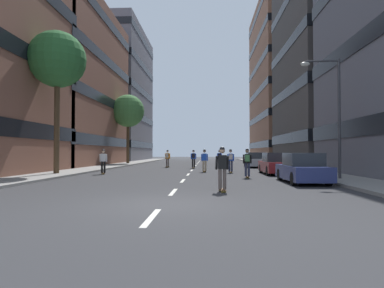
# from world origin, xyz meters

# --- Properties ---
(ground_plane) EXTENTS (140.39, 140.39, 0.00)m
(ground_plane) POSITION_xyz_m (0.00, 23.40, 0.00)
(ground_plane) COLOR #333335
(sidewalk_left) EXTENTS (2.87, 64.35, 0.14)m
(sidewalk_left) POSITION_xyz_m (-8.79, 26.32, 0.07)
(sidewalk_left) COLOR gray
(sidewalk_left) RESTS_ON ground_plane
(sidewalk_right) EXTENTS (2.87, 64.35, 0.14)m
(sidewalk_right) POSITION_xyz_m (8.79, 26.32, 0.07)
(sidewalk_right) COLOR gray
(sidewalk_right) RESTS_ON ground_plane
(lane_markings) EXTENTS (0.16, 52.20, 0.01)m
(lane_markings) POSITION_xyz_m (0.00, 23.00, 0.00)
(lane_markings) COLOR silver
(lane_markings) RESTS_ON ground_plane
(building_left_mid) EXTENTS (13.25, 20.10, 18.58)m
(building_left_mid) POSITION_xyz_m (-16.79, 27.53, 9.38)
(building_left_mid) COLOR brown
(building_left_mid) RESTS_ON ground_plane
(building_left_far) EXTENTS (13.25, 19.74, 23.58)m
(building_left_far) POSITION_xyz_m (-16.79, 49.09, 11.88)
(building_left_far) COLOR slate
(building_left_far) RESTS_ON ground_plane
(building_right_mid) EXTENTS (13.25, 16.18, 30.72)m
(building_right_mid) POSITION_xyz_m (16.79, 27.53, 15.45)
(building_right_mid) COLOR #4C4744
(building_right_mid) RESTS_ON ground_plane
(building_right_far) EXTENTS (13.25, 21.86, 27.87)m
(building_right_far) POSITION_xyz_m (16.79, 49.09, 14.02)
(building_right_far) COLOR #9E6B51
(building_right_far) RESTS_ON ground_plane
(parked_car_near) EXTENTS (1.82, 4.40, 1.52)m
(parked_car_near) POSITION_xyz_m (6.15, 13.54, 0.70)
(parked_car_near) COLOR maroon
(parked_car_near) RESTS_ON ground_plane
(parked_car_mid) EXTENTS (1.82, 4.40, 1.52)m
(parked_car_mid) POSITION_xyz_m (6.15, 23.79, 0.70)
(parked_car_mid) COLOR #B2B7BF
(parked_car_mid) RESTS_ON ground_plane
(parked_car_far) EXTENTS (1.82, 4.40, 1.52)m
(parked_car_far) POSITION_xyz_m (6.15, 7.08, 0.70)
(parked_car_far) COLOR navy
(parked_car_far) RESTS_ON ground_plane
(street_tree_near) EXTENTS (4.13, 4.13, 8.73)m
(street_tree_near) POSITION_xyz_m (-8.79, 31.56, 6.76)
(street_tree_near) COLOR #4C3823
(street_tree_near) RESTS_ON sidewalk_left
(street_tree_mid) EXTENTS (3.79, 3.79, 9.58)m
(street_tree_mid) POSITION_xyz_m (-8.79, 11.76, 7.76)
(street_tree_mid) COLOR #4C3823
(street_tree_mid) RESTS_ON sidewalk_left
(streetlamp_right) EXTENTS (2.13, 0.30, 6.50)m
(streetlamp_right) POSITION_xyz_m (8.13, 8.33, 4.14)
(streetlamp_right) COLOR #3F3F44
(streetlamp_right) RESTS_ON sidewalk_right
(skater_0) EXTENTS (0.54, 0.91, 1.78)m
(skater_0) POSITION_xyz_m (0.00, 21.51, 1.02)
(skater_0) COLOR brown
(skater_0) RESTS_ON ground_plane
(skater_1) EXTENTS (0.55, 0.92, 1.78)m
(skater_1) POSITION_xyz_m (2.63, 25.88, 1.02)
(skater_1) COLOR brown
(skater_1) RESTS_ON ground_plane
(skater_2) EXTENTS (0.55, 0.91, 1.78)m
(skater_2) POSITION_xyz_m (1.11, 15.85, 0.98)
(skater_2) COLOR brown
(skater_2) RESTS_ON ground_plane
(skater_3) EXTENTS (0.54, 0.91, 1.78)m
(skater_3) POSITION_xyz_m (3.08, 14.97, 1.02)
(skater_3) COLOR brown
(skater_3) RESTS_ON ground_plane
(skater_4) EXTENTS (0.57, 0.92, 1.78)m
(skater_4) POSITION_xyz_m (-5.99, 13.00, 0.98)
(skater_4) COLOR brown
(skater_4) RESTS_ON ground_plane
(skater_5) EXTENTS (0.56, 0.92, 1.78)m
(skater_5) POSITION_xyz_m (-2.70, 23.17, 1.02)
(skater_5) COLOR brown
(skater_5) RESTS_ON ground_plane
(skater_6) EXTENTS (0.55, 0.91, 1.78)m
(skater_6) POSITION_xyz_m (3.74, 10.15, 1.02)
(skater_6) COLOR brown
(skater_6) RESTS_ON ground_plane
(skater_7) EXTENTS (0.55, 0.91, 1.78)m
(skater_7) POSITION_xyz_m (1.93, 3.23, 0.98)
(skater_7) COLOR brown
(skater_7) RESTS_ON ground_plane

